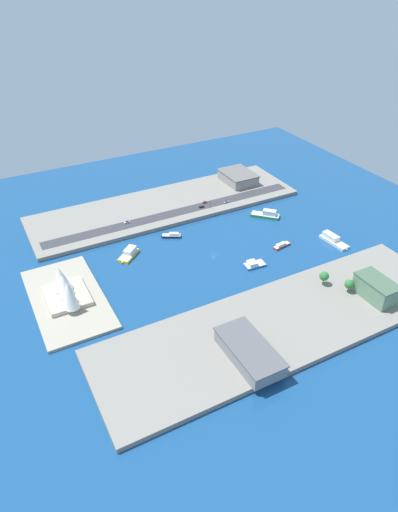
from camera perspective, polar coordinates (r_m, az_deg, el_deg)
ground_plane at (r=344.16m, az=1.85°, el=0.14°), size 440.00×440.00×0.00m
quay_west at (r=287.23m, az=10.51°, el=-8.17°), size 70.00×240.00×3.36m
quay_east at (r=410.13m, az=-4.17°, el=6.35°), size 70.00×240.00×3.36m
peninsula_point at (r=313.07m, az=-16.19°, el=-5.16°), size 86.59×44.80×2.00m
road_strip at (r=393.91m, az=-3.02°, el=5.44°), size 11.87×228.00×0.15m
ferry_white_commuter at (r=373.26m, az=16.46°, el=1.99°), size 26.88×9.70×5.93m
tugboat_red at (r=358.34m, az=10.35°, el=1.32°), size 6.53×16.69×3.52m
patrol_launch_navy at (r=365.32m, az=-3.45°, el=2.58°), size 11.45×16.17×3.90m
ferry_green_doubledeck at (r=397.26m, az=8.47°, el=5.18°), size 22.93×22.96×6.78m
catamaran_blue at (r=333.51m, az=6.91°, el=-1.03°), size 9.53×16.94×4.27m
ferry_yellow_fast at (r=345.59m, az=-8.78°, el=0.31°), size 19.24×20.12×5.70m
terminal_long_green at (r=315.70m, az=21.33°, el=-3.84°), size 28.02×15.80×13.62m
warehouse_low_gray at (r=257.55m, az=6.33°, el=-11.87°), size 44.18×21.45×9.11m
carpark_squat_concrete at (r=449.39m, az=4.92°, el=9.84°), size 35.51×27.43×9.79m
suv_black at (r=401.38m, az=0.32°, el=6.21°), size 2.05×4.76×1.68m
sedan_silver at (r=410.30m, az=3.45°, el=6.80°), size 1.94×4.49×1.57m
van_white at (r=382.21m, az=-9.03°, el=4.22°), size 1.99×4.67×1.70m
pickup_red at (r=409.02m, az=0.72°, el=6.76°), size 2.18×4.42×1.48m
traffic_light_waterfront at (r=398.84m, az=1.43°, el=6.56°), size 0.36×0.36×6.50m
opera_landmark at (r=306.82m, az=-16.40°, el=-3.99°), size 38.51×27.09×23.61m
park_tree_cluster at (r=315.86m, az=16.79°, el=-2.89°), size 20.32×15.55×9.81m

